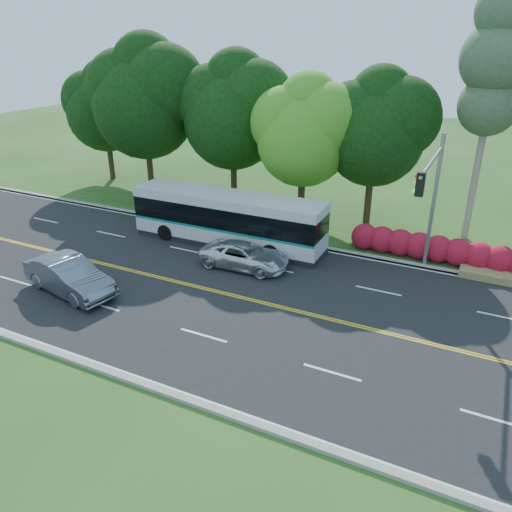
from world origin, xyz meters
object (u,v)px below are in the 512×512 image
at_px(suv, 245,256).
at_px(transit_bus, 228,219).
at_px(sedan, 69,276).
at_px(traffic_signal, 431,191).

bearing_deg(suv, transit_bus, 42.09).
distance_m(transit_bus, sedan, 9.38).
distance_m(sedan, suv, 8.67).
xyz_separation_m(traffic_signal, sedan, (-14.61, -8.51, -3.81)).
xyz_separation_m(transit_bus, suv, (2.35, -2.44, -0.83)).
bearing_deg(transit_bus, traffic_signal, -1.08).
height_order(traffic_signal, transit_bus, traffic_signal).
distance_m(traffic_signal, sedan, 17.33).
bearing_deg(suv, sedan, 133.05).
xyz_separation_m(traffic_signal, transit_bus, (-10.83, 0.05, -3.18)).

